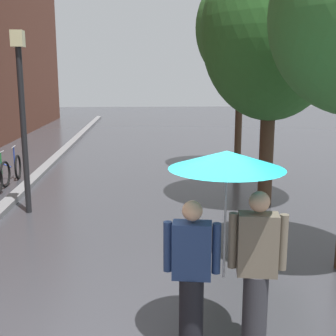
{
  "coord_description": "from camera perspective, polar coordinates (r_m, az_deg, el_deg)",
  "views": [
    {
      "loc": [
        -0.17,
        -4.1,
        2.83
      ],
      "look_at": [
        0.26,
        3.09,
        1.35
      ],
      "focal_mm": 47.11,
      "sensor_mm": 36.0,
      "label": 1
    }
  ],
  "objects": [
    {
      "name": "street_lamp_post",
      "position": [
        9.55,
        -18.35,
        7.39
      ],
      "size": [
        0.24,
        0.24,
        3.75
      ],
      "color": "black",
      "rests_on": "ground"
    },
    {
      "name": "kerb_strip",
      "position": [
        14.68,
        -15.3,
        0.32
      ],
      "size": [
        0.3,
        36.0,
        0.12
      ],
      "primitive_type": "cube",
      "color": "slate",
      "rests_on": "ground"
    },
    {
      "name": "street_tree_2",
      "position": [
        13.68,
        9.49,
        17.45
      ],
      "size": [
        2.69,
        2.69,
        5.9
      ],
      "color": "#473323",
      "rests_on": "ground"
    },
    {
      "name": "couple_under_umbrella",
      "position": [
        4.5,
        7.49,
        -6.62
      ],
      "size": [
        1.24,
        1.16,
        2.13
      ],
      "color": "black",
      "rests_on": "ground"
    },
    {
      "name": "street_tree_1",
      "position": [
        9.97,
        13.28,
        16.78
      ],
      "size": [
        3.0,
        3.0,
        5.69
      ],
      "color": "#473323",
      "rests_on": "ground"
    }
  ]
}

